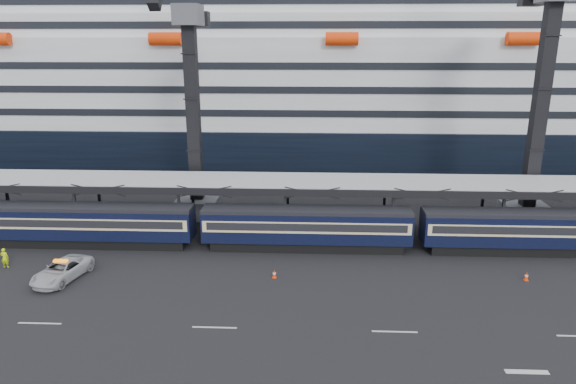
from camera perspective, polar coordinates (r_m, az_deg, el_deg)
name	(u,v)px	position (r m, az deg, el deg)	size (l,w,h in m)	color
ground	(414,303)	(39.60, 13.78, -11.89)	(260.00, 260.00, 0.00)	black
lane_markings	(560,346)	(37.81, 27.99, -14.89)	(111.00, 4.27, 0.02)	beige
train	(343,227)	(47.18, 6.13, -3.87)	(133.05, 3.00, 4.05)	black
canopy	(390,184)	(50.56, 11.23, 0.92)	(130.00, 6.25, 5.53)	#9C9FA4
cruise_ship	(355,84)	(80.70, 7.41, 11.87)	(214.09, 28.84, 34.00)	black
crane_dark_near	(192,107)	(54.59, -10.62, 9.23)	(4.50, 17.75, 35.08)	#4B4D53
crane_dark_mid	(543,96)	(56.78, 26.51, 9.54)	(4.50, 18.24, 39.64)	#4B4D53
pickup_truck	(62,271)	(45.46, -23.82, -7.99)	(2.55, 5.53, 1.54)	#B2B5BA
worker	(5,258)	(49.85, -28.96, -6.42)	(0.64, 0.42, 1.75)	#D0F50C
traffic_cone_b	(74,267)	(46.94, -22.66, -7.65)	(0.34, 0.34, 0.69)	#FF3908
traffic_cone_c	(66,280)	(44.79, -23.44, -8.92)	(0.34, 0.34, 0.67)	#FF3908
traffic_cone_d	(274,274)	(42.13, -1.53, -9.07)	(0.35, 0.35, 0.70)	#FF3908
traffic_cone_e	(526,276)	(45.88, 24.97, -8.47)	(0.36, 0.36, 0.72)	#FF3908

